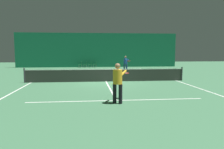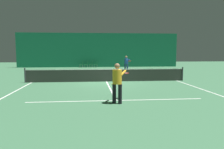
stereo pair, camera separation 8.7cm
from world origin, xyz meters
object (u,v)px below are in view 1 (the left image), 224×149
tennis_ball (111,84)px  courtside_chair_0 (81,64)px  player_near (118,80)px  courtside_chair_3 (95,64)px  tennis_net (106,75)px  player_far (126,63)px  courtside_chair_2 (90,64)px  courtside_chair_1 (86,64)px

tennis_ball → courtside_chair_0: bearing=99.5°
player_near → courtside_chair_3: 21.64m
tennis_net → courtside_chair_3: 14.69m
player_far → courtside_chair_2: bearing=-162.4°
courtside_chair_3 → tennis_ball: size_ratio=12.73×
tennis_net → player_near: (-0.01, -6.94, 0.52)m
courtside_chair_1 → courtside_chair_3: 1.36m
courtside_chair_0 → courtside_chair_3: bearing=90.0°
tennis_net → player_far: (2.75, 7.58, 0.52)m
player_near → courtside_chair_1: 21.70m
courtside_chair_0 → courtside_chair_3: same height
courtside_chair_3 → player_far: bearing=24.0°
tennis_net → tennis_ball: 1.59m
courtside_chair_0 → courtside_chair_2: 1.36m
courtside_chair_1 → courtside_chair_0: bearing=-90.0°
player_near → courtside_chair_1: size_ratio=2.11×
tennis_net → courtside_chair_0: 14.88m
courtside_chair_3 → tennis_ball: 16.19m
courtside_chair_3 → courtside_chair_2: bearing=-90.0°
tennis_net → courtside_chair_2: bearing=94.2°
courtside_chair_0 → tennis_ball: courtside_chair_0 is taller
player_near → tennis_ball: player_near is taller
courtside_chair_0 → courtside_chair_2: size_ratio=1.00×
tennis_net → courtside_chair_0: bearing=99.5°
courtside_chair_1 → player_far: bearing=32.5°
player_near → courtside_chair_2: bearing=32.3°
courtside_chair_1 → tennis_ball: 16.30m
player_far → courtside_chair_0: size_ratio=2.10×
courtside_chair_2 → courtside_chair_3: size_ratio=1.00×
player_near → courtside_chair_0: bearing=35.8°
player_near → courtside_chair_2: player_near is taller
courtside_chair_0 → courtside_chair_2: same height
tennis_net → courtside_chair_0: (-2.44, 14.68, -0.03)m
courtside_chair_0 → courtside_chair_1: (0.68, 0.00, 0.00)m
player_near → player_far: 14.79m
tennis_net → player_near: size_ratio=6.78×
courtside_chair_0 → player_near: bearing=6.4°
courtside_chair_2 → player_far: bearing=28.4°
courtside_chair_3 → tennis_ball: (0.67, -16.17, -0.45)m
tennis_net → player_far: player_far is taller
player_far → tennis_ball: player_far is taller
tennis_net → courtside_chair_1: tennis_net is taller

